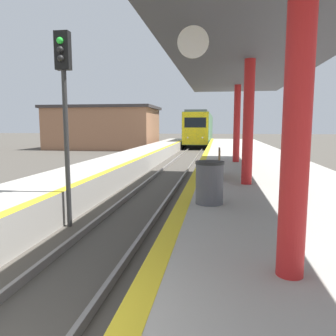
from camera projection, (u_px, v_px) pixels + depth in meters
The scene contains 6 objects.
train at pixel (201, 129), 43.97m from camera, with size 2.76×21.42×4.22m.
signal_near at pixel (64, 94), 7.97m from camera, with size 0.36×0.31×4.80m.
station_canopy at pixel (250, 59), 9.00m from camera, with size 4.33×17.60×3.69m.
trash_bin at pixel (209, 182), 7.02m from camera, with size 0.62×0.62×0.92m.
bench at pixel (215, 162), 10.66m from camera, with size 0.44×1.55×0.92m.
station_building at pixel (104, 127), 36.34m from camera, with size 11.84×7.38×4.65m.
Camera 1 is at (2.38, -1.94, 2.57)m, focal length 35.00 mm.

